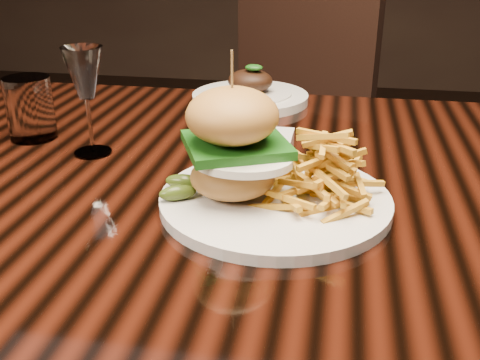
% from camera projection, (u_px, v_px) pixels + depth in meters
% --- Properties ---
extents(dining_table, '(1.60, 0.90, 0.75)m').
position_uv_depth(dining_table, '(254.00, 218.00, 0.87)').
color(dining_table, black).
rests_on(dining_table, ground).
extents(burger_plate, '(0.30, 0.30, 0.20)m').
position_uv_depth(burger_plate, '(275.00, 166.00, 0.71)').
color(burger_plate, silver).
rests_on(burger_plate, dining_table).
extents(ramekin, '(0.10, 0.10, 0.04)m').
position_uv_depth(ramekin, '(266.00, 146.00, 0.89)').
color(ramekin, silver).
rests_on(ramekin, dining_table).
extents(wine_glass, '(0.06, 0.06, 0.17)m').
position_uv_depth(wine_glass, '(85.00, 77.00, 0.86)').
color(wine_glass, white).
rests_on(wine_glass, dining_table).
extents(water_tumbler, '(0.08, 0.08, 0.11)m').
position_uv_depth(water_tumbler, '(30.00, 108.00, 0.95)').
color(water_tumbler, white).
rests_on(water_tumbler, dining_table).
extents(far_dish, '(0.24, 0.24, 0.08)m').
position_uv_depth(far_dish, '(250.00, 95.00, 1.17)').
color(far_dish, silver).
rests_on(far_dish, dining_table).
extents(chair_far, '(0.60, 0.60, 0.95)m').
position_uv_depth(chair_far, '(286.00, 123.00, 1.72)').
color(chair_far, black).
rests_on(chair_far, ground).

